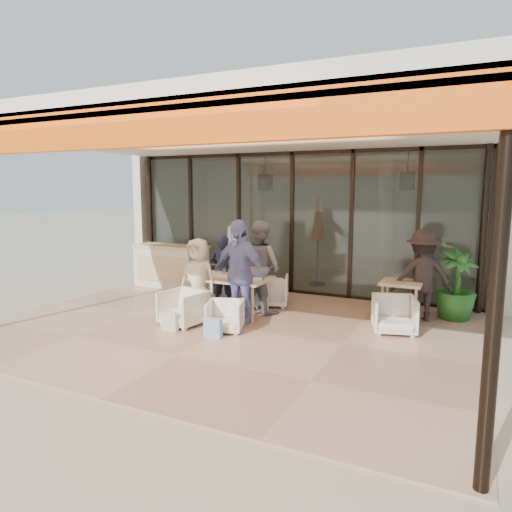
{
  "coord_description": "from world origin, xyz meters",
  "views": [
    {
      "loc": [
        3.69,
        -6.63,
        2.39
      ],
      "look_at": [
        0.1,
        0.9,
        1.15
      ],
      "focal_mm": 32.0,
      "sensor_mm": 36.0,
      "label": 1
    }
  ],
  "objects_px": {
    "chair_far_right": "(271,289)",
    "potted_palm": "(456,285)",
    "diner_grey": "(260,267)",
    "side_table": "(401,287)",
    "diner_navy": "(223,271)",
    "chair_far_left": "(234,287)",
    "dining_table": "(230,280)",
    "standing_woman": "(422,276)",
    "chair_near_left": "(183,306)",
    "diner_periwinkle": "(239,273)",
    "host_counter": "(171,266)",
    "diner_cream": "(198,279)",
    "chair_near_right": "(225,315)",
    "side_chair": "(394,313)"
  },
  "relations": [
    {
      "from": "diner_periwinkle",
      "to": "potted_palm",
      "type": "bearing_deg",
      "value": 41.62
    },
    {
      "from": "chair_far_left",
      "to": "diner_grey",
      "type": "height_order",
      "value": "diner_grey"
    },
    {
      "from": "diner_periwinkle",
      "to": "side_table",
      "type": "xyz_separation_m",
      "value": [
        2.56,
        1.39,
        -0.29
      ]
    },
    {
      "from": "diner_navy",
      "to": "standing_woman",
      "type": "xyz_separation_m",
      "value": [
        3.72,
        0.7,
        0.09
      ]
    },
    {
      "from": "side_chair",
      "to": "potted_palm",
      "type": "height_order",
      "value": "potted_palm"
    },
    {
      "from": "chair_near_right",
      "to": "diner_navy",
      "type": "bearing_deg",
      "value": 102.85
    },
    {
      "from": "diner_grey",
      "to": "side_table",
      "type": "distance_m",
      "value": 2.62
    },
    {
      "from": "chair_near_right",
      "to": "chair_far_left",
      "type": "bearing_deg",
      "value": 95.74
    },
    {
      "from": "host_counter",
      "to": "diner_navy",
      "type": "relative_size",
      "value": 1.24
    },
    {
      "from": "side_chair",
      "to": "diner_cream",
      "type": "bearing_deg",
      "value": 174.44
    },
    {
      "from": "chair_near_right",
      "to": "diner_periwinkle",
      "type": "distance_m",
      "value": 0.81
    },
    {
      "from": "dining_table",
      "to": "chair_far_right",
      "type": "xyz_separation_m",
      "value": [
        0.43,
        0.94,
        -0.33
      ]
    },
    {
      "from": "host_counter",
      "to": "chair_far_right",
      "type": "bearing_deg",
      "value": -11.39
    },
    {
      "from": "host_counter",
      "to": "diner_grey",
      "type": "relative_size",
      "value": 1.03
    },
    {
      "from": "diner_cream",
      "to": "side_table",
      "type": "xyz_separation_m",
      "value": [
        3.4,
        1.39,
        -0.11
      ]
    },
    {
      "from": "standing_woman",
      "to": "potted_palm",
      "type": "height_order",
      "value": "standing_woman"
    },
    {
      "from": "potted_palm",
      "to": "chair_far_right",
      "type": "bearing_deg",
      "value": -171.13
    },
    {
      "from": "side_table",
      "to": "diner_grey",
      "type": "bearing_deg",
      "value": -169.09
    },
    {
      "from": "standing_woman",
      "to": "diner_navy",
      "type": "bearing_deg",
      "value": -9.28
    },
    {
      "from": "dining_table",
      "to": "potted_palm",
      "type": "height_order",
      "value": "potted_palm"
    },
    {
      "from": "host_counter",
      "to": "dining_table",
      "type": "bearing_deg",
      "value": -31.77
    },
    {
      "from": "chair_near_left",
      "to": "diner_grey",
      "type": "xyz_separation_m",
      "value": [
        0.84,
        1.4,
        0.55
      ]
    },
    {
      "from": "chair_far_right",
      "to": "diner_navy",
      "type": "xyz_separation_m",
      "value": [
        -0.84,
        -0.5,
        0.39
      ]
    },
    {
      "from": "host_counter",
      "to": "diner_navy",
      "type": "xyz_separation_m",
      "value": [
        2.05,
        -1.08,
        0.21
      ]
    },
    {
      "from": "diner_periwinkle",
      "to": "diner_cream",
      "type": "bearing_deg",
      "value": -167.79
    },
    {
      "from": "diner_navy",
      "to": "side_chair",
      "type": "bearing_deg",
      "value": 159.27
    },
    {
      "from": "potted_palm",
      "to": "diner_cream",
      "type": "bearing_deg",
      "value": -155.63
    },
    {
      "from": "chair_near_left",
      "to": "side_table",
      "type": "relative_size",
      "value": 0.93
    },
    {
      "from": "diner_grey",
      "to": "chair_near_right",
      "type": "bearing_deg",
      "value": 111.98
    },
    {
      "from": "standing_woman",
      "to": "diner_periwinkle",
      "type": "bearing_deg",
      "value": 9.1
    },
    {
      "from": "diner_cream",
      "to": "side_chair",
      "type": "xyz_separation_m",
      "value": [
        3.4,
        0.64,
        -0.4
      ]
    },
    {
      "from": "dining_table",
      "to": "chair_near_left",
      "type": "bearing_deg",
      "value": -113.28
    },
    {
      "from": "chair_far_right",
      "to": "diner_navy",
      "type": "distance_m",
      "value": 1.05
    },
    {
      "from": "dining_table",
      "to": "standing_woman",
      "type": "bearing_deg",
      "value": 19.08
    },
    {
      "from": "chair_near_left",
      "to": "chair_far_right",
      "type": "bearing_deg",
      "value": 76.12
    },
    {
      "from": "chair_far_left",
      "to": "side_table",
      "type": "xyz_separation_m",
      "value": [
        3.4,
        -0.01,
        0.31
      ]
    },
    {
      "from": "diner_navy",
      "to": "chair_far_left",
      "type": "bearing_deg",
      "value": -106.43
    },
    {
      "from": "diner_periwinkle",
      "to": "host_counter",
      "type": "bearing_deg",
      "value": 157.77
    },
    {
      "from": "diner_grey",
      "to": "diner_periwinkle",
      "type": "relative_size",
      "value": 0.96
    },
    {
      "from": "chair_near_left",
      "to": "diner_grey",
      "type": "height_order",
      "value": "diner_grey"
    },
    {
      "from": "dining_table",
      "to": "side_table",
      "type": "distance_m",
      "value": 3.13
    },
    {
      "from": "chair_far_right",
      "to": "potted_palm",
      "type": "bearing_deg",
      "value": 169.81
    },
    {
      "from": "host_counter",
      "to": "side_chair",
      "type": "relative_size",
      "value": 2.66
    },
    {
      "from": "chair_near_left",
      "to": "potted_palm",
      "type": "distance_m",
      "value": 4.93
    },
    {
      "from": "host_counter",
      "to": "diner_navy",
      "type": "distance_m",
      "value": 2.33
    },
    {
      "from": "chair_near_left",
      "to": "diner_periwinkle",
      "type": "bearing_deg",
      "value": 40.73
    },
    {
      "from": "host_counter",
      "to": "chair_far_right",
      "type": "distance_m",
      "value": 2.95
    },
    {
      "from": "chair_far_left",
      "to": "diner_grey",
      "type": "bearing_deg",
      "value": 137.1
    },
    {
      "from": "chair_near_left",
      "to": "diner_navy",
      "type": "xyz_separation_m",
      "value": [
        0.0,
        1.4,
        0.4
      ]
    },
    {
      "from": "chair_near_right",
      "to": "diner_grey",
      "type": "xyz_separation_m",
      "value": [
        0.0,
        1.4,
        0.6
      ]
    }
  ]
}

